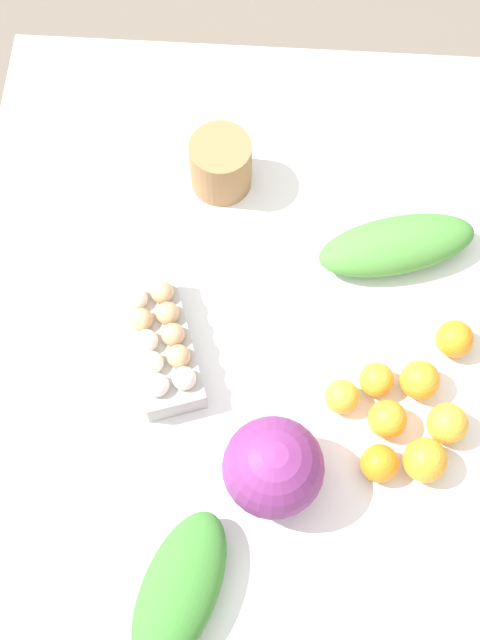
# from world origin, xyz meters

# --- Properties ---
(ground_plane) EXTENTS (8.00, 8.00, 0.00)m
(ground_plane) POSITION_xyz_m (0.00, 0.00, 0.00)
(ground_plane) COLOR #70665B
(dining_table) EXTENTS (1.35, 1.10, 0.73)m
(dining_table) POSITION_xyz_m (0.00, 0.00, 0.65)
(dining_table) COLOR silver
(dining_table) RESTS_ON ground_plane
(cabbage_purple) EXTENTS (0.18, 0.18, 0.18)m
(cabbage_purple) POSITION_xyz_m (0.30, 0.08, 0.82)
(cabbage_purple) COLOR #7A2D75
(cabbage_purple) RESTS_ON dining_table
(egg_carton) EXTENTS (0.28, 0.19, 0.09)m
(egg_carton) POSITION_xyz_m (0.07, -0.14, 0.78)
(egg_carton) COLOR #A8A8A3
(egg_carton) RESTS_ON dining_table
(paper_bag) EXTENTS (0.13, 0.13, 0.12)m
(paper_bag) POSITION_xyz_m (-0.32, -0.06, 0.80)
(paper_bag) COLOR #997047
(paper_bag) RESTS_ON dining_table
(greens_bunch_beet_tops) EXTENTS (0.20, 0.34, 0.09)m
(greens_bunch_beet_tops) POSITION_xyz_m (-0.17, 0.30, 0.78)
(greens_bunch_beet_tops) COLOR #4C933D
(greens_bunch_beet_tops) RESTS_ON dining_table
(greens_bunch_scallion) EXTENTS (0.30, 0.21, 0.08)m
(greens_bunch_scallion) POSITION_xyz_m (0.51, -0.07, 0.78)
(greens_bunch_scallion) COLOR #3D8433
(greens_bunch_scallion) RESTS_ON dining_table
(orange_0) EXTENTS (0.07, 0.07, 0.07)m
(orange_0) POSITION_xyz_m (0.18, 0.28, 0.77)
(orange_0) COLOR orange
(orange_0) RESTS_ON dining_table
(orange_1) EXTENTS (0.07, 0.07, 0.07)m
(orange_1) POSITION_xyz_m (0.02, 0.41, 0.77)
(orange_1) COLOR orange
(orange_1) RESTS_ON dining_table
(orange_2) EXTENTS (0.08, 0.08, 0.08)m
(orange_2) POSITION_xyz_m (0.26, 0.34, 0.77)
(orange_2) COLOR orange
(orange_2) RESTS_ON dining_table
(orange_3) EXTENTS (0.06, 0.06, 0.06)m
(orange_3) POSITION_xyz_m (0.15, 0.20, 0.77)
(orange_3) COLOR #F9A833
(orange_3) RESTS_ON dining_table
(orange_4) EXTENTS (0.08, 0.08, 0.08)m
(orange_4) POSITION_xyz_m (0.19, 0.39, 0.77)
(orange_4) COLOR #F9A833
(orange_4) RESTS_ON dining_table
(orange_5) EXTENTS (0.06, 0.06, 0.06)m
(orange_5) POSITION_xyz_m (0.11, 0.26, 0.77)
(orange_5) COLOR orange
(orange_5) RESTS_ON dining_table
(orange_6) EXTENTS (0.07, 0.07, 0.07)m
(orange_6) POSITION_xyz_m (0.27, 0.26, 0.77)
(orange_6) COLOR orange
(orange_6) RESTS_ON dining_table
(orange_7) EXTENTS (0.07, 0.07, 0.07)m
(orange_7) POSITION_xyz_m (0.11, 0.34, 0.77)
(orange_7) COLOR orange
(orange_7) RESTS_ON dining_table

